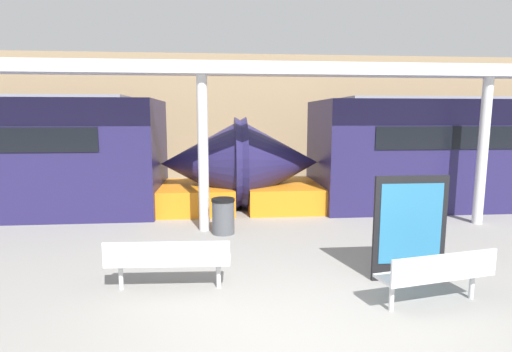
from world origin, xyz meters
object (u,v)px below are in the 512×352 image
object	(u,v)px
poster_board	(410,228)
support_column_far	(483,152)
trash_bin	(223,216)
support_column_near	(203,154)
bench_far	(438,273)
bench_near	(168,259)

from	to	relation	value
poster_board	support_column_far	xyz separation A→B (m)	(3.35, 3.19, 0.91)
poster_board	trash_bin	bearing A→B (deg)	135.99
support_column_far	support_column_near	bearing A→B (deg)	180.00
bench_far	trash_bin	size ratio (longest dim) A/B	2.14
bench_far	support_column_near	bearing A→B (deg)	118.16
support_column_far	trash_bin	bearing A→B (deg)	-177.11
bench_far	poster_board	distance (m)	1.03
bench_far	support_column_far	xyz separation A→B (m)	(3.39, 4.15, 1.28)
poster_board	support_column_far	size ratio (longest dim) A/B	0.48
bench_near	bench_far	xyz separation A→B (m)	(3.79, -0.87, -0.00)
trash_bin	support_column_near	xyz separation A→B (m)	(-0.44, 0.32, 1.37)
poster_board	bench_near	bearing A→B (deg)	-178.68
bench_near	bench_far	bearing A→B (deg)	-10.39
trash_bin	support_column_far	bearing A→B (deg)	2.89
bench_far	support_column_far	bearing A→B (deg)	39.83
bench_near	trash_bin	xyz separation A→B (m)	(0.85, 2.96, -0.10)
bench_far	poster_board	size ratio (longest dim) A/B	1.01
bench_near	poster_board	world-z (taller)	poster_board
poster_board	support_column_near	bearing A→B (deg)	136.92
bench_far	poster_board	xyz separation A→B (m)	(0.04, 0.96, 0.37)
bench_far	support_column_near	distance (m)	5.50
support_column_near	poster_board	bearing A→B (deg)	-43.08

